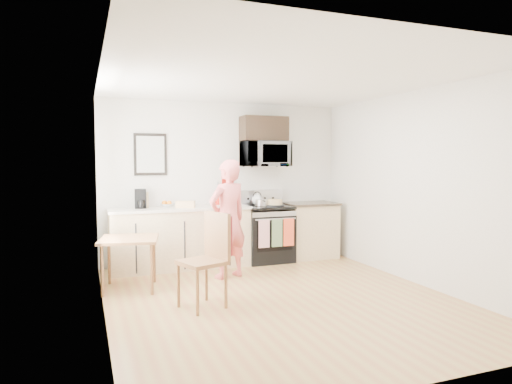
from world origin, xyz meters
name	(u,v)px	position (x,y,z in m)	size (l,w,h in m)	color
floor	(281,299)	(0.00, 0.00, 0.00)	(4.60, 4.60, 0.00)	#A36C3F
back_wall	(225,182)	(0.00, 2.30, 1.30)	(4.00, 0.04, 2.60)	silver
front_wall	(413,211)	(0.00, -2.30, 1.30)	(4.00, 0.04, 2.60)	silver
left_wall	(102,196)	(-2.00, 0.00, 1.30)	(0.04, 4.60, 2.60)	silver
right_wall	(418,187)	(2.00, 0.00, 1.30)	(0.04, 4.60, 2.60)	silver
ceiling	(281,79)	(0.00, 0.00, 2.60)	(4.00, 4.60, 0.04)	white
window	(103,170)	(-1.96, 0.80, 1.55)	(0.06, 1.40, 1.50)	silver
cabinet_left	(181,239)	(-0.80, 2.00, 0.45)	(2.10, 0.60, 0.90)	tan
countertop_left	(180,209)	(-0.80, 2.00, 0.92)	(2.14, 0.64, 0.04)	beige
cabinet_right	(310,231)	(1.43, 2.00, 0.45)	(0.84, 0.60, 0.90)	tan
countertop_right	(310,204)	(1.43, 2.00, 0.92)	(0.88, 0.64, 0.04)	black
range	(267,235)	(0.63, 1.98, 0.44)	(0.76, 0.70, 1.16)	black
microwave	(265,154)	(0.63, 2.08, 1.76)	(0.76, 0.51, 0.42)	#ACACB0
upper_cabinet	(264,129)	(0.63, 2.12, 2.18)	(0.76, 0.35, 0.40)	black
wall_art	(150,154)	(-1.20, 2.28, 1.75)	(0.50, 0.04, 0.65)	black
wall_trivet	(228,182)	(0.05, 2.28, 1.30)	(0.20, 0.02, 0.20)	#A3170E
person	(228,219)	(-0.29, 1.20, 0.84)	(0.61, 0.40, 1.67)	#D03C39
dining_table	(129,244)	(-1.65, 1.07, 0.59)	(0.73, 0.73, 0.67)	brown
chair	(213,246)	(-0.82, 0.07, 0.69)	(0.62, 0.58, 1.07)	brown
knife_block	(224,198)	(-0.05, 2.14, 1.05)	(0.10, 0.15, 0.23)	brown
utensil_crock	(219,195)	(-0.13, 2.22, 1.09)	(0.13, 0.13, 0.38)	#A3170E
fruit_bowl	(168,204)	(-0.97, 2.14, 0.98)	(0.28, 0.28, 0.10)	silver
milk_carton	(145,200)	(-1.31, 2.09, 1.06)	(0.09, 0.09, 0.24)	tan
coffee_maker	(141,199)	(-1.38, 2.07, 1.08)	(0.18, 0.25, 0.29)	black
bread_bag	(185,204)	(-0.74, 1.90, 0.99)	(0.28, 0.13, 0.10)	tan
cake	(274,203)	(0.70, 1.85, 0.97)	(0.31, 0.31, 0.10)	black
kettle	(257,199)	(0.50, 2.09, 1.02)	(0.18, 0.18, 0.22)	silver
pot	(262,203)	(0.51, 1.90, 0.98)	(0.21, 0.36, 0.11)	#ACACB0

